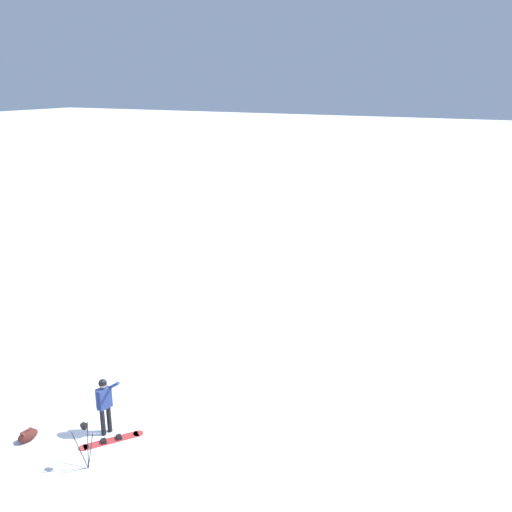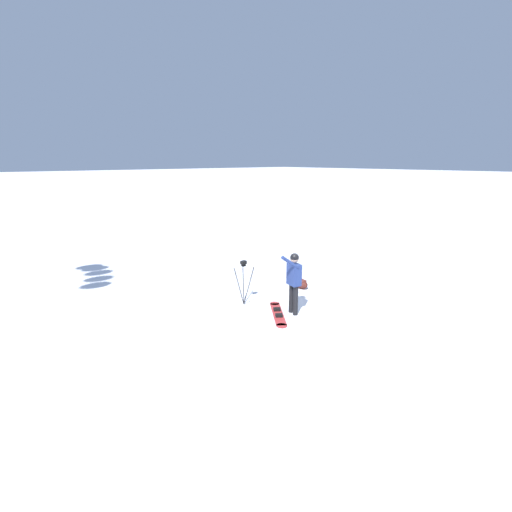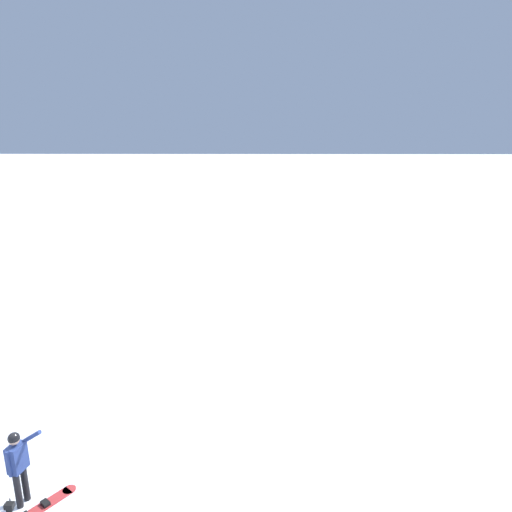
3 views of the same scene
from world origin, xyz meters
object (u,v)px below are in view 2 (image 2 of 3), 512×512
at_px(snowboard, 278,313).
at_px(camera_tripod, 244,274).
at_px(gear_bag_large, 301,283).
at_px(snowboarder, 294,277).

distance_m(snowboard, camera_tripod, 1.58).
bearing_deg(gear_bag_large, snowboard, 116.73).
bearing_deg(snowboard, snowboarder, -122.96).
height_order(snowboard, camera_tripod, camera_tripod).
bearing_deg(snowboarder, gear_bag_large, -53.53).
bearing_deg(camera_tripod, snowboarder, -156.84).
distance_m(snowboarder, camera_tripod, 1.60).
xyz_separation_m(snowboarder, gear_bag_large, (1.33, -1.79, -0.94)).
height_order(gear_bag_large, camera_tripod, camera_tripod).
relative_size(gear_bag_large, camera_tripod, 0.47).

